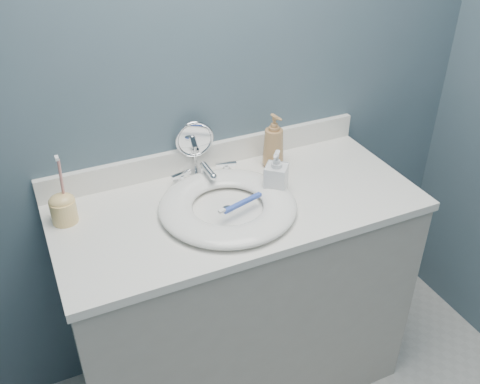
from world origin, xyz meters
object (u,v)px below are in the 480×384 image
soap_bottle_clear (276,173)px  toothbrush_holder (63,207)px  makeup_mirror (195,145)px  soap_bottle_amber (274,141)px

soap_bottle_clear → toothbrush_holder: 0.69m
makeup_mirror → soap_bottle_clear: (0.20, -0.24, -0.03)m
toothbrush_holder → soap_bottle_clear: bearing=-11.2°
makeup_mirror → soap_bottle_clear: bearing=-44.7°
makeup_mirror → toothbrush_holder: bearing=-160.8°
makeup_mirror → toothbrush_holder: size_ratio=0.87×
soap_bottle_amber → toothbrush_holder: bearing=173.6°
soap_bottle_amber → soap_bottle_clear: size_ratio=1.28×
soap_bottle_clear → makeup_mirror: bearing=169.7°
soap_bottle_amber → toothbrush_holder: (-0.76, -0.03, -0.05)m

